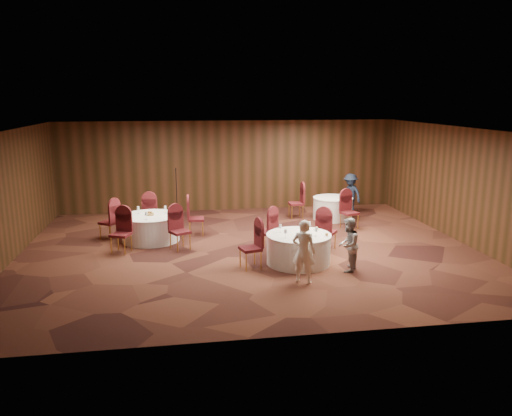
{
  "coord_description": "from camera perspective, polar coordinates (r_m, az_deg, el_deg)",
  "views": [
    {
      "loc": [
        -1.84,
        -12.67,
        4.01
      ],
      "look_at": [
        0.2,
        0.2,
        1.1
      ],
      "focal_mm": 35.0,
      "sensor_mm": 36.0,
      "label": 1
    }
  ],
  "objects": [
    {
      "name": "mic_stand",
      "position": [
        16.65,
        -9.02,
        0.33
      ],
      "size": [
        0.24,
        0.24,
        1.75
      ],
      "color": "black",
      "rests_on": "ground"
    },
    {
      "name": "chairs_right",
      "position": [
        16.29,
        7.51,
        0.03
      ],
      "size": [
        1.91,
        2.21,
        1.0
      ],
      "color": "#3E0C1A",
      "rests_on": "ground"
    },
    {
      "name": "table_main",
      "position": [
        12.3,
        4.88,
        -4.65
      ],
      "size": [
        1.59,
        1.59,
        0.74
      ],
      "color": "silver",
      "rests_on": "ground"
    },
    {
      "name": "room_shell",
      "position": [
        12.97,
        -0.74,
        3.51
      ],
      "size": [
        12.0,
        12.0,
        12.0
      ],
      "color": "silver",
      "rests_on": "ground"
    },
    {
      "name": "table_left",
      "position": [
        14.49,
        -11.95,
        -2.22
      ],
      "size": [
        1.64,
        1.64,
        0.74
      ],
      "color": "silver",
      "rests_on": "ground"
    },
    {
      "name": "tabletop_main",
      "position": [
        12.11,
        5.72,
        -2.64
      ],
      "size": [
        1.15,
        1.01,
        0.22
      ],
      "color": "silver",
      "rests_on": "table_main"
    },
    {
      "name": "chairs_main",
      "position": [
        12.84,
        2.99,
        -3.3
      ],
      "size": [
        2.9,
        2.08,
        1.0
      ],
      "color": "#3E0C1A",
      "rests_on": "ground"
    },
    {
      "name": "man_c",
      "position": [
        17.72,
        10.73,
        1.62
      ],
      "size": [
        0.89,
        1.05,
        1.41
      ],
      "primitive_type": "imported",
      "rotation": [
        0.0,
        0.0,
        5.21
      ],
      "color": "black",
      "rests_on": "ground"
    },
    {
      "name": "woman_b",
      "position": [
        11.85,
        10.5,
        -4.16
      ],
      "size": [
        0.75,
        0.79,
        1.28
      ],
      "primitive_type": "imported",
      "rotation": [
        0.0,
        0.0,
        4.14
      ],
      "color": "#9E9EA2",
      "rests_on": "ground"
    },
    {
      "name": "woman_a",
      "position": [
        10.96,
        5.48,
        -4.98
      ],
      "size": [
        0.62,
        0.54,
        1.43
      ],
      "primitive_type": "imported",
      "rotation": [
        0.0,
        0.0,
        2.67
      ],
      "color": "white",
      "rests_on": "ground"
    },
    {
      "name": "tabletop_right",
      "position": [
        16.55,
        9.78,
        1.57
      ],
      "size": [
        0.08,
        0.08,
        0.22
      ],
      "color": "silver",
      "rests_on": "table_right"
    },
    {
      "name": "tabletop_left",
      "position": [
        14.38,
        -12.03,
        -0.51
      ],
      "size": [
        0.84,
        0.8,
        0.22
      ],
      "color": "silver",
      "rests_on": "table_left"
    },
    {
      "name": "ground",
      "position": [
        13.42,
        -0.71,
        -4.8
      ],
      "size": [
        12.0,
        12.0,
        0.0
      ],
      "primitive_type": "plane",
      "color": "black",
      "rests_on": "ground"
    },
    {
      "name": "chairs_left",
      "position": [
        14.46,
        -11.8,
        -1.74
      ],
      "size": [
        3.11,
        2.93,
        1.0
      ],
      "color": "#3E0C1A",
      "rests_on": "ground"
    },
    {
      "name": "table_right",
      "position": [
        16.87,
        8.75,
        -0.01
      ],
      "size": [
        1.32,
        1.32,
        0.74
      ],
      "color": "silver",
      "rests_on": "ground"
    }
  ]
}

